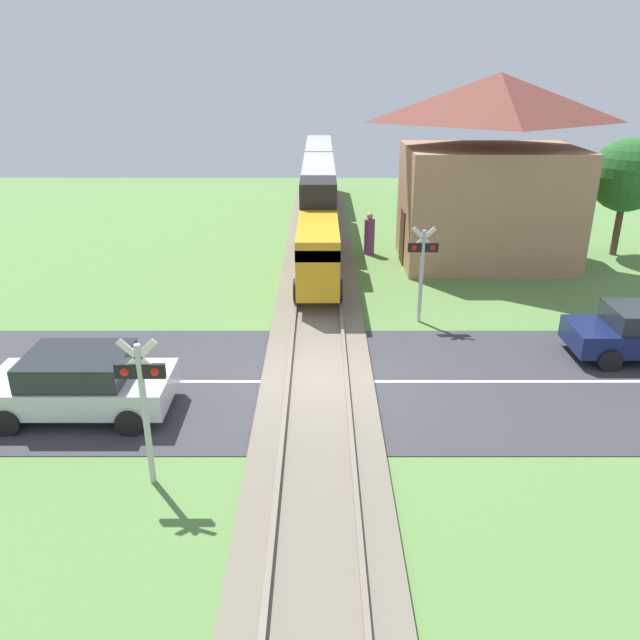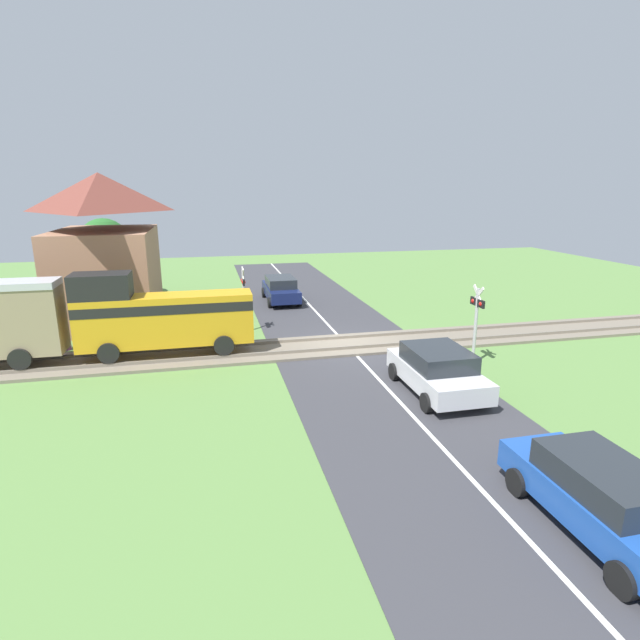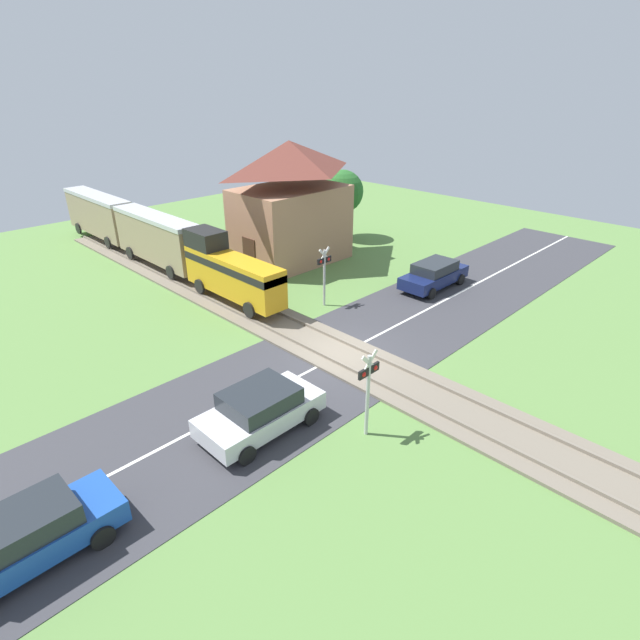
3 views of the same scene
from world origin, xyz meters
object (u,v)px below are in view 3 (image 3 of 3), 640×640
(car_far_side, at_px, (434,274))
(pedestrian_by_station, at_px, (221,261))
(train, at_px, (151,236))
(station_building, at_px, (290,204))
(crossing_signal_west_approach, at_px, (368,383))
(car_near_crossing, at_px, (260,409))
(crossing_signal_east_approach, at_px, (324,269))
(car_behind_queue, at_px, (23,538))

(car_far_side, height_order, pedestrian_by_station, pedestrian_by_station)
(train, height_order, car_far_side, train)
(car_far_side, xyz_separation_m, station_building, (-2.39, 8.78, 2.72))
(train, bearing_deg, crossing_signal_west_approach, -99.24)
(crossing_signal_west_approach, distance_m, station_building, 17.26)
(station_building, bearing_deg, pedestrian_by_station, 165.83)
(car_near_crossing, xyz_separation_m, station_building, (11.88, 11.66, 2.71))
(car_near_crossing, height_order, crossing_signal_west_approach, crossing_signal_west_approach)
(crossing_signal_west_approach, height_order, station_building, station_building)
(crossing_signal_west_approach, bearing_deg, car_far_side, 24.22)
(train, xyz_separation_m, pedestrian_by_station, (2.11, -3.83, -1.09))
(crossing_signal_west_approach, relative_size, pedestrian_by_station, 1.71)
(crossing_signal_east_approach, bearing_deg, car_near_crossing, -147.23)
(car_far_side, distance_m, crossing_signal_east_approach, 6.47)
(car_behind_queue, height_order, station_building, station_building)
(station_building, bearing_deg, car_behind_queue, -148.25)
(station_building, bearing_deg, crossing_signal_west_approach, -124.28)
(crossing_signal_west_approach, relative_size, station_building, 0.42)
(car_far_side, xyz_separation_m, car_behind_queue, (-21.22, -2.88, 0.00))
(car_behind_queue, distance_m, pedestrian_by_station, 19.24)
(train, distance_m, station_building, 8.38)
(car_behind_queue, distance_m, crossing_signal_east_approach, 16.36)
(car_near_crossing, bearing_deg, car_behind_queue, 180.00)
(car_near_crossing, height_order, pedestrian_by_station, pedestrian_by_station)
(car_near_crossing, xyz_separation_m, pedestrian_by_station, (7.43, 12.78, 0.02))
(crossing_signal_west_approach, height_order, crossing_signal_east_approach, same)
(car_far_side, height_order, car_behind_queue, car_behind_queue)
(crossing_signal_east_approach, height_order, pedestrian_by_station, crossing_signal_east_approach)
(train, height_order, car_behind_queue, train)
(car_far_side, relative_size, pedestrian_by_station, 2.49)
(train, distance_m, car_near_crossing, 17.48)
(car_far_side, bearing_deg, train, 123.11)
(train, xyz_separation_m, station_building, (6.57, -4.95, 1.59))
(train, relative_size, crossing_signal_east_approach, 7.41)
(car_near_crossing, relative_size, crossing_signal_west_approach, 1.35)
(pedestrian_by_station, bearing_deg, crossing_signal_west_approach, -108.84)
(crossing_signal_west_approach, bearing_deg, crossing_signal_east_approach, 52.00)
(train, height_order, car_near_crossing, train)
(car_near_crossing, relative_size, car_far_side, 0.93)
(car_behind_queue, xyz_separation_m, crossing_signal_west_approach, (9.15, -2.55, 1.16))
(car_near_crossing, distance_m, car_behind_queue, 6.95)
(train, height_order, crossing_signal_west_approach, train)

